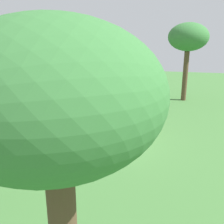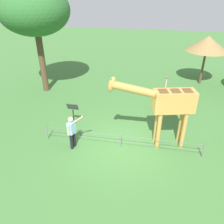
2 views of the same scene
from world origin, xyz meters
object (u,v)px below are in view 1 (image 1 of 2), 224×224
Objects in this scene: shade_hut_aside at (100,70)px; ostrich at (70,108)px; shade_hut_far at (56,72)px; info_sign at (74,143)px; zebra at (83,91)px; tree_west at (188,38)px; visitor at (112,142)px; tree_northeast at (55,103)px; shade_hut_near at (20,73)px; giraffe at (111,97)px.

ostrich is at bearing 2.17° from shade_hut_aside.
shade_hut_far is 11.99m from info_sign.
zebra is 5.14m from ostrich.
shade_hut_far is at bearing -74.33° from tree_west.
tree_west reaches higher than shade_hut_aside.
visitor is 14.15m from tree_west.
ostrich is 0.33× the size of tree_west.
visitor is 10.27m from zebra.
tree_northeast is at bearing 14.72° from shade_hut_aside.
ostrich is at bearing 63.11° from shade_hut_near.
ostrich is 1.70× the size of info_sign.
shade_hut_far is 2.37× the size of info_sign.
zebra is 10.14m from info_sign.
giraffe reaches higher than shade_hut_far.
zebra is 0.55× the size of shade_hut_aside.
tree_west is at bearing 105.67° from shade_hut_far.
visitor reaches higher than info_sign.
tree_west reaches higher than zebra.
visitor is 0.75× the size of ostrich.
ostrich is 12.26m from tree_west.
shade_hut_aside is (-8.16, -3.12, 0.52)m from giraffe.
tree_northeast reaches higher than shade_hut_aside.
shade_hut_aside is at bearing -159.07° from giraffe.
shade_hut_aside reaches higher than info_sign.
giraffe is 11.92m from tree_northeast.
tree_west reaches higher than info_sign.
visitor is 0.55× the size of shade_hut_aside.
zebra is 5.14m from shade_hut_near.
giraffe is at bearing -165.94° from visitor.
shade_hut_aside reaches higher than ostrich.
shade_hut_near is at bearing -58.89° from zebra.
shade_hut_far is (-3.23, 1.45, -0.27)m from shade_hut_near.
shade_hut_aside is at bearing -169.09° from info_sign.
visitor is 0.49× the size of shade_hut_near.
zebra is 18.02m from tree_northeast.
giraffe reaches higher than shade_hut_aside.
tree_northeast is 20.64m from tree_west.
tree_west is at bearing 96.59° from shade_hut_aside.
shade_hut_near is 2.58× the size of info_sign.
ostrich is 13.11m from tree_northeast.
zebra is at bearing -11.47° from shade_hut_aside.
shade_hut_far reaches higher than info_sign.
shade_hut_aside is at bearing 168.53° from zebra.
giraffe is 1.07× the size of shade_hut_near.
giraffe is 4.18m from visitor.
ostrich is at bearing -157.38° from tree_northeast.
shade_hut_aside is (-12.04, -4.09, 1.74)m from visitor.
tree_northeast is 8.44m from info_sign.
shade_hut_near is (-6.63, -8.83, 1.99)m from visitor.
giraffe is 1.17× the size of shade_hut_far.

